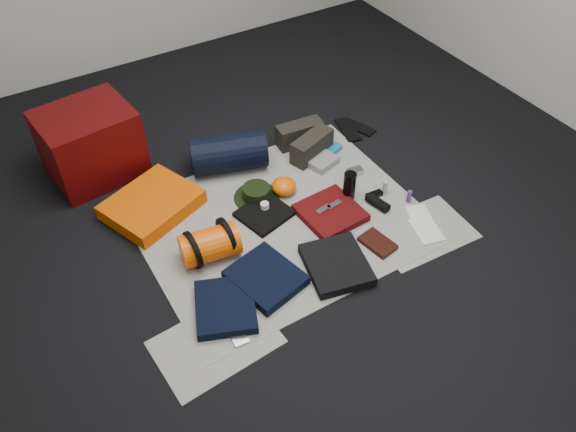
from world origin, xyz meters
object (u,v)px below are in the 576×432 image
compact_camera (355,172)px  red_cabinet (91,144)px  sleeping_pad (152,204)px  navy_duffel (229,153)px  paperback_book (377,243)px  stuff_sack (210,245)px  water_bottle (349,186)px

compact_camera → red_cabinet: bearing=155.7°
red_cabinet → sleeping_pad: (0.17, -0.53, -0.17)m
red_cabinet → sleeping_pad: 0.58m
navy_duffel → paperback_book: bearing=-51.0°
sleeping_pad → stuff_sack: stuff_sack is taller
water_bottle → navy_duffel: bearing=127.7°
compact_camera → paperback_book: bearing=-105.9°
compact_camera → sleeping_pad: bearing=171.7°
water_bottle → red_cabinet: bearing=139.6°
stuff_sack → navy_duffel: bearing=55.3°
sleeping_pad → water_bottle: bearing=-26.1°
paperback_book → water_bottle: bearing=67.6°
sleeping_pad → stuff_sack: (0.14, -0.52, 0.05)m
navy_duffel → paperback_book: size_ratio=2.39×
red_cabinet → water_bottle: bearing=-47.0°
sleeping_pad → stuff_sack: size_ratio=1.61×
red_cabinet → stuff_sack: (0.31, -1.04, -0.13)m
stuff_sack → paperback_book: size_ratio=1.59×
sleeping_pad → compact_camera: bearing=-16.3°
navy_duffel → water_bottle: size_ratio=2.48×
stuff_sack → navy_duffel: (0.44, 0.63, 0.03)m
sleeping_pad → compact_camera: 1.29m
stuff_sack → navy_duffel: 0.77m
sleeping_pad → water_bottle: size_ratio=2.65×
red_cabinet → stuff_sack: 1.10m
water_bottle → paperback_book: (-0.09, -0.41, -0.08)m
red_cabinet → paperback_book: red_cabinet is taller
sleeping_pad → paperback_book: size_ratio=2.55×
sleeping_pad → paperback_book: (0.98, -0.93, -0.03)m
sleeping_pad → stuff_sack: bearing=-74.9°
water_bottle → paperback_book: size_ratio=0.96×
sleeping_pad → navy_duffel: (0.58, 0.11, 0.08)m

